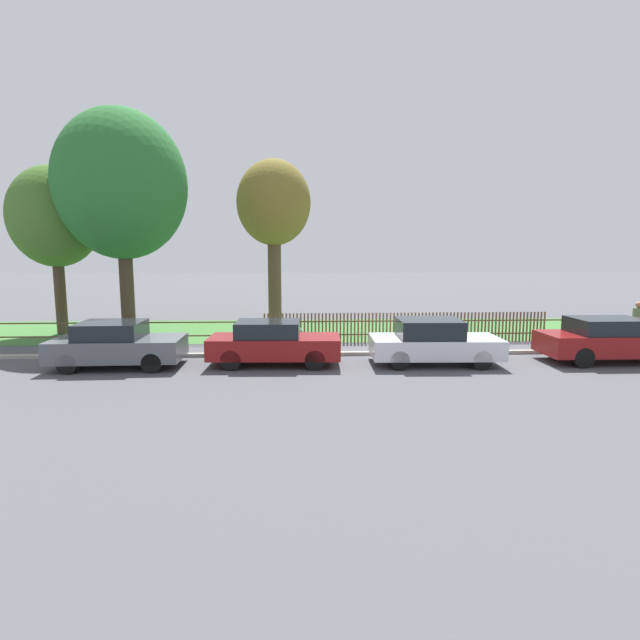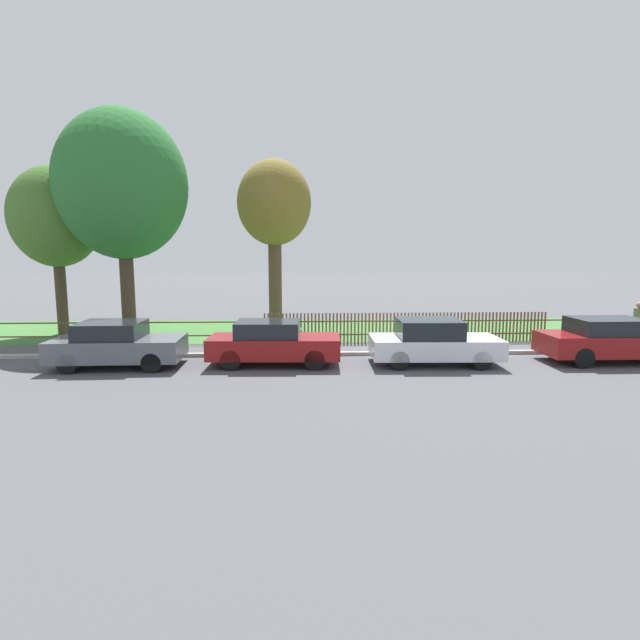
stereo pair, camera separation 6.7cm
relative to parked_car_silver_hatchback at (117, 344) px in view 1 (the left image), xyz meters
name	(u,v)px [view 1 (the left image)]	position (x,y,z in m)	size (l,w,h in m)	color
ground_plane	(421,355)	(9.54, 1.23, -0.69)	(120.00, 120.00, 0.00)	#4C4C51
kerb_stone	(420,353)	(9.54, 1.33, -0.63)	(43.25, 0.20, 0.12)	#9E998E
grass_strip	(390,329)	(9.54, 6.73, -0.68)	(43.25, 6.35, 0.01)	#3D7033
park_fence	(406,328)	(9.54, 3.56, -0.12)	(43.25, 0.05, 1.15)	brown
parked_car_silver_hatchback	(117,344)	(0.00, 0.00, 0.00)	(3.82, 1.86, 1.37)	#51565B
parked_car_black_saloon	(273,343)	(4.67, 0.07, 0.00)	(4.02, 1.77, 1.35)	maroon
parked_car_navy_estate	(433,342)	(9.58, -0.05, 0.00)	(3.96, 1.89, 1.40)	silver
parked_car_red_compact	(611,340)	(15.24, -0.01, 0.02)	(4.42, 1.71, 1.39)	maroon
covered_motorcycle	(279,332)	(4.76, 2.29, -0.04)	(1.89, 0.87, 1.08)	black
tree_nearest_kerb	(55,217)	(-4.40, 6.14, 4.11)	(3.55, 3.55, 6.88)	#473828
tree_behind_motorcycle	(121,185)	(-1.50, 5.63, 5.33)	(5.10, 5.10, 8.98)	#473828
tree_mid_park	(274,205)	(4.38, 8.08, 4.79)	(3.33, 3.33, 7.52)	brown
pedestrian_near_fence	(637,322)	(17.40, 1.91, 0.27)	(0.48, 0.48, 1.69)	#2D3351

